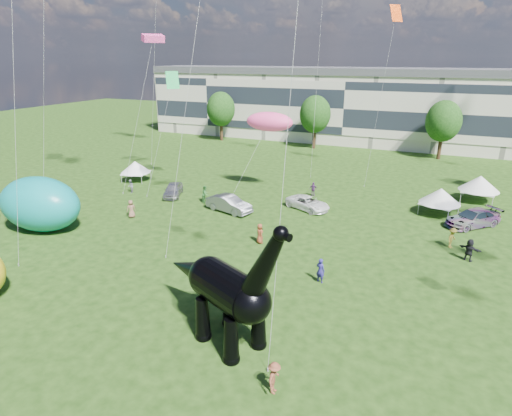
% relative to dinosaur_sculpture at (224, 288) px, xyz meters
% --- Properties ---
extents(ground, '(220.00, 220.00, 0.00)m').
position_rel_dinosaur_sculpture_xyz_m(ground, '(1.19, -0.11, -3.19)').
color(ground, '#16330C').
rests_on(ground, ground).
extents(terrace_row, '(78.00, 11.00, 12.00)m').
position_rel_dinosaur_sculpture_xyz_m(terrace_row, '(-6.81, 61.89, 2.81)').
color(terrace_row, beige).
rests_on(terrace_row, ground).
extents(tree_far_left, '(5.20, 5.20, 9.44)m').
position_rel_dinosaur_sculpture_xyz_m(tree_far_left, '(-28.81, 52.89, 3.10)').
color(tree_far_left, '#382314').
rests_on(tree_far_left, ground).
extents(tree_mid_left, '(5.20, 5.20, 9.44)m').
position_rel_dinosaur_sculpture_xyz_m(tree_mid_left, '(-10.81, 52.89, 3.10)').
color(tree_mid_left, '#382314').
rests_on(tree_mid_left, ground).
extents(tree_mid_right, '(5.20, 5.20, 9.44)m').
position_rel_dinosaur_sculpture_xyz_m(tree_mid_right, '(9.19, 52.89, 3.10)').
color(tree_mid_right, '#382314').
rests_on(tree_mid_right, ground).
extents(dinosaur_sculpture, '(9.97, 5.73, 8.45)m').
position_rel_dinosaur_sculpture_xyz_m(dinosaur_sculpture, '(0.00, 0.00, 0.00)').
color(dinosaur_sculpture, black).
rests_on(dinosaur_sculpture, ground).
extents(car_silver, '(3.33, 4.69, 1.48)m').
position_rel_dinosaur_sculpture_xyz_m(car_silver, '(-17.60, 20.60, -2.45)').
color(car_silver, '#ACABB0').
rests_on(car_silver, ground).
extents(car_grey, '(5.33, 2.97, 1.66)m').
position_rel_dinosaur_sculpture_xyz_m(car_grey, '(-9.43, 18.60, -2.36)').
color(car_grey, slate).
rests_on(car_grey, ground).
extents(car_white, '(5.33, 4.03, 1.35)m').
position_rel_dinosaur_sculpture_xyz_m(car_white, '(-2.29, 22.54, -2.52)').
color(car_white, white).
rests_on(car_white, ground).
extents(car_dark, '(5.45, 5.46, 1.59)m').
position_rel_dinosaur_sculpture_xyz_m(car_dark, '(13.17, 24.32, -2.40)').
color(car_dark, '#595960').
rests_on(car_dark, ground).
extents(gazebo_near, '(5.00, 5.00, 2.74)m').
position_rel_dinosaur_sculpture_xyz_m(gazebo_near, '(10.14, 26.43, -1.26)').
color(gazebo_near, silver).
rests_on(gazebo_near, ground).
extents(gazebo_far, '(4.59, 4.59, 2.90)m').
position_rel_dinosaur_sculpture_xyz_m(gazebo_far, '(13.87, 32.58, -1.16)').
color(gazebo_far, silver).
rests_on(gazebo_far, ground).
extents(gazebo_left, '(4.41, 4.41, 2.55)m').
position_rel_dinosaur_sculpture_xyz_m(gazebo_left, '(-25.50, 23.95, -1.40)').
color(gazebo_left, white).
rests_on(gazebo_left, ground).
extents(inflatable_teal, '(8.32, 5.60, 4.96)m').
position_rel_dinosaur_sculpture_xyz_m(inflatable_teal, '(-22.74, 7.42, -0.71)').
color(inflatable_teal, '#0B8D8F').
rests_on(inflatable_teal, ground).
extents(visitors, '(49.73, 34.61, 1.88)m').
position_rel_dinosaur_sculpture_xyz_m(visitors, '(0.44, 15.60, -2.31)').
color(visitors, '#5F306C').
rests_on(visitors, ground).
extents(kites, '(64.98, 50.88, 28.51)m').
position_rel_dinosaur_sculpture_xyz_m(kites, '(-16.95, 22.92, 17.17)').
color(kites, '#F14E10').
rests_on(kites, ground).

